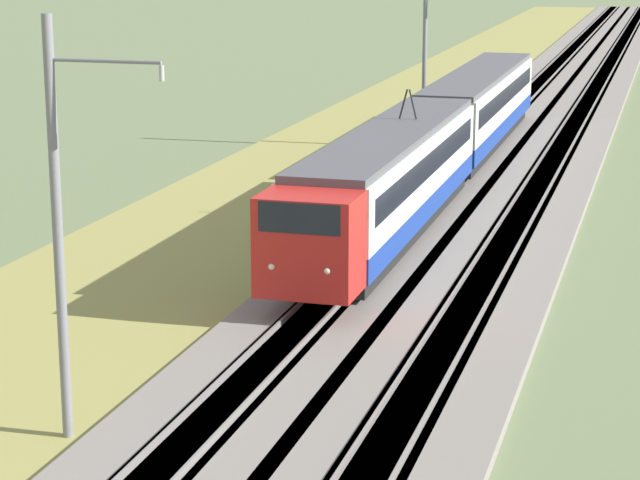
# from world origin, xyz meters

# --- Properties ---
(ballast_main) EXTENTS (240.00, 4.40, 0.30)m
(ballast_main) POSITION_xyz_m (50.00, 0.00, 0.15)
(ballast_main) COLOR gray
(ballast_main) RESTS_ON ground
(ballast_adjacent) EXTENTS (240.00, 4.40, 0.30)m
(ballast_adjacent) POSITION_xyz_m (50.00, -3.99, 0.15)
(ballast_adjacent) COLOR gray
(ballast_adjacent) RESTS_ON ground
(track_main) EXTENTS (240.00, 1.57, 0.45)m
(track_main) POSITION_xyz_m (50.00, 0.00, 0.16)
(track_main) COLOR #4C4238
(track_main) RESTS_ON ground
(track_adjacent) EXTENTS (240.00, 1.57, 0.45)m
(track_adjacent) POSITION_xyz_m (50.00, -3.99, 0.16)
(track_adjacent) COLOR #4C4238
(track_adjacent) RESTS_ON ground
(grass_verge) EXTENTS (240.00, 11.00, 0.12)m
(grass_verge) POSITION_xyz_m (50.00, 5.66, 0.06)
(grass_verge) COLOR #99934C
(grass_verge) RESTS_ON ground
(passenger_train) EXTENTS (40.15, 2.83, 5.08)m
(passenger_train) POSITION_xyz_m (36.39, 0.00, 2.38)
(passenger_train) COLOR red
(passenger_train) RESTS_ON ground
(catenary_mast_near) EXTENTS (0.22, 2.56, 9.01)m
(catenary_mast_near) POSITION_xyz_m (8.08, 2.66, 4.65)
(catenary_mast_near) COLOR slate
(catenary_mast_near) RESTS_ON ground
(catenary_mast_mid) EXTENTS (0.22, 2.56, 9.17)m
(catenary_mast_mid) POSITION_xyz_m (46.17, 2.66, 4.73)
(catenary_mast_mid) COLOR slate
(catenary_mast_mid) RESTS_ON ground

